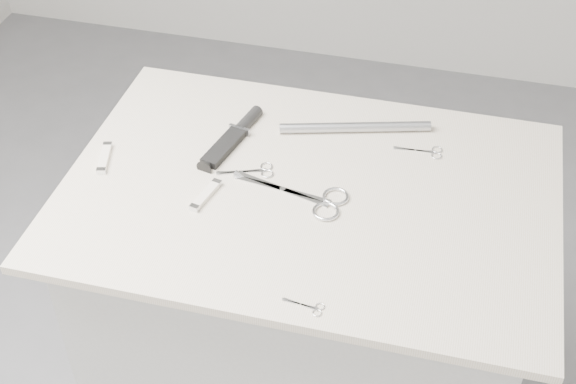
% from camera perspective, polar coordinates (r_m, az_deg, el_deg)
% --- Properties ---
extents(plinth, '(0.90, 0.60, 0.90)m').
position_cam_1_polar(plinth, '(1.97, 1.27, -10.20)').
color(plinth, '#B0B0AE').
rests_on(plinth, ground).
extents(display_board, '(1.00, 0.70, 0.02)m').
position_cam_1_polar(display_board, '(1.63, 1.51, -0.07)').
color(display_board, beige).
rests_on(display_board, plinth).
extents(large_shears, '(0.24, 0.11, 0.01)m').
position_cam_1_polar(large_shears, '(1.60, 1.81, -0.48)').
color(large_shears, silver).
rests_on(large_shears, display_board).
extents(embroidery_scissors_a, '(0.12, 0.07, 0.00)m').
position_cam_1_polar(embroidery_scissors_a, '(1.67, -2.30, 1.51)').
color(embroidery_scissors_a, silver).
rests_on(embroidery_scissors_a, display_board).
extents(embroidery_scissors_b, '(0.10, 0.05, 0.00)m').
position_cam_1_polar(embroidery_scissors_b, '(1.75, 9.83, 2.84)').
color(embroidery_scissors_b, silver).
rests_on(embroidery_scissors_b, display_board).
extents(tiny_scissors, '(0.08, 0.03, 0.00)m').
position_cam_1_polar(tiny_scissors, '(1.40, 1.48, -8.16)').
color(tiny_scissors, silver).
rests_on(tiny_scissors, display_board).
extents(sheathed_knife, '(0.08, 0.22, 0.03)m').
position_cam_1_polar(sheathed_knife, '(1.76, -3.77, 4.09)').
color(sheathed_knife, black).
rests_on(sheathed_knife, display_board).
extents(pocket_knife_a, '(0.05, 0.10, 0.01)m').
position_cam_1_polar(pocket_knife_a, '(1.74, -12.92, 2.40)').
color(pocket_knife_a, white).
rests_on(pocket_knife_a, display_board).
extents(pocket_knife_b, '(0.04, 0.10, 0.01)m').
position_cam_1_polar(pocket_knife_b, '(1.61, -5.86, -0.20)').
color(pocket_knife_b, white).
rests_on(pocket_knife_b, display_board).
extents(metal_rail, '(0.33, 0.11, 0.02)m').
position_cam_1_polar(metal_rail, '(1.78, 4.80, 4.62)').
color(metal_rail, '#9A9CA2').
rests_on(metal_rail, display_board).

